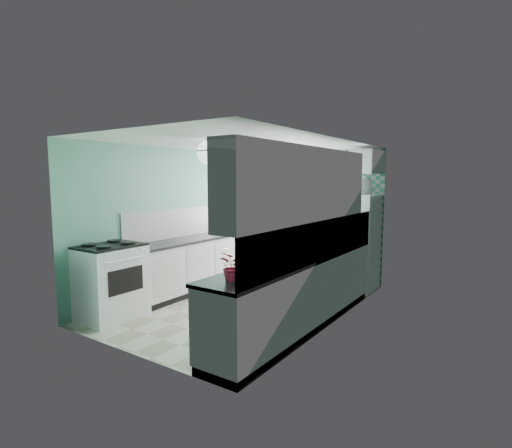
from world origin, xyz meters
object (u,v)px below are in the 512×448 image
Objects in this scene: stove at (111,280)px; fruit_bowl at (243,275)px; fridge at (354,242)px; sink at (333,247)px; potted_plant at (233,267)px; ceiling_light at (210,152)px; microwave at (356,186)px.

fruit_bowl is at bearing -1.45° from stove.
stove is 2.44m from fruit_bowl.
fridge reaches higher than sink.
fridge is at bearing 91.41° from potted_plant.
ceiling_light reaches higher than potted_plant.
stove is at bearing -140.26° from sink.
fridge is 3.52× the size of microwave.
ceiling_light is 0.21× the size of fridge.
microwave reaches higher than sink.
potted_plant is (0.09, -3.67, 0.24)m from fridge.
microwave is at bearing 55.40° from fridge.
stove is (-1.20, -0.78, -1.78)m from ceiling_light.
microwave is (-0.09, 3.67, 0.74)m from potted_plant.
sink is at bearing 91.74° from microwave.
potted_plant is at bearing -41.59° from ceiling_light.
potted_plant is (0.00, -0.17, 0.12)m from fruit_bowl.
ceiling_light is 3.19m from fridge.
ceiling_light is 1.15× the size of potted_plant.
ceiling_light is at bearing 138.41° from potted_plant.
microwave is (2.31, 3.38, 1.29)m from stove.
ceiling_light is 1.23× the size of fruit_bowl.
ceiling_light is 2.01m from fruit_bowl.
fruit_bowl is at bearing -93.20° from sink.
sink reaches higher than fruit_bowl.
fridge reaches higher than fruit_bowl.
potted_plant is at bearing -90.00° from fruit_bowl.
fridge is 3.50m from fruit_bowl.
sink is 1.14× the size of microwave.
ceiling_light is 0.72× the size of microwave.
ceiling_light is 2.88m from microwave.
ceiling_light reaches higher than fruit_bowl.
potted_plant is (1.20, -1.06, -1.23)m from ceiling_light.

